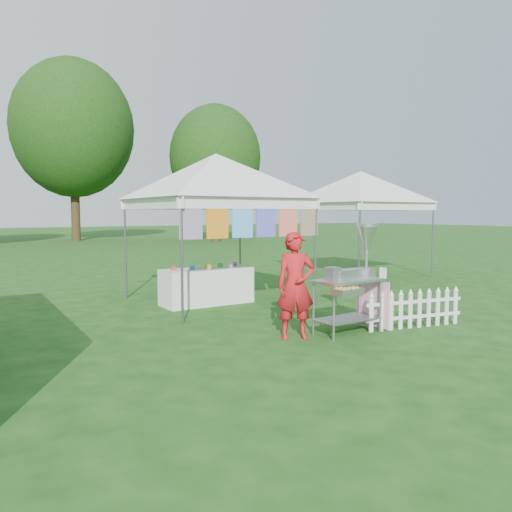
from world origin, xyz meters
TOP-DOWN VIEW (x-y plane):
  - ground at (0.00, 0.00)m, footprint 120.00×120.00m
  - canopy_main at (0.00, 3.49)m, footprint 4.24×4.24m
  - canopy_right at (5.50, 5.00)m, footprint 4.24×4.24m
  - tree_mid at (3.00, 28.00)m, footprint 7.60×7.60m
  - tree_right at (10.00, 22.00)m, footprint 5.60×5.60m
  - donut_cart at (0.55, 0.07)m, footprint 1.19×0.84m
  - vendor at (-0.48, 0.25)m, footprint 0.66×0.56m
  - picket_fence at (1.51, -0.26)m, footprint 1.77×0.40m
  - display_table at (-0.28, 3.40)m, footprint 1.80×0.70m

SIDE VIEW (x-z plane):
  - ground at x=0.00m, z-range 0.00..0.00m
  - picket_fence at x=1.51m, z-range 0.01..0.57m
  - display_table at x=-0.28m, z-range 0.00..0.72m
  - vendor at x=-0.48m, z-range 0.00..1.55m
  - donut_cart at x=0.55m, z-range 0.15..1.80m
  - canopy_main at x=0.00m, z-range 1.26..4.71m
  - canopy_right at x=5.50m, z-range 1.27..4.72m
  - tree_right at x=10.00m, z-range 0.97..9.39m
  - tree_mid at x=3.00m, z-range 1.38..12.90m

